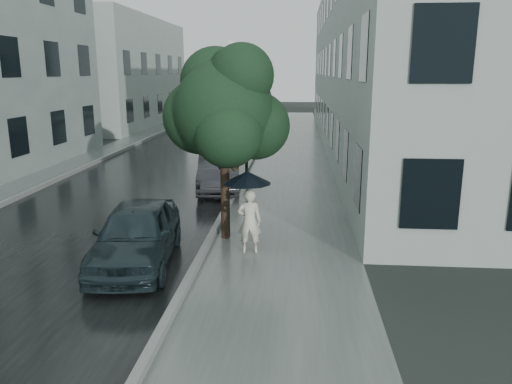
# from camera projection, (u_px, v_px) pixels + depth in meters

# --- Properties ---
(ground) EXTENTS (120.00, 120.00, 0.00)m
(ground) POSITION_uv_depth(u_px,v_px,m) (267.00, 290.00, 9.56)
(ground) COLOR black
(ground) RESTS_ON ground
(sidewalk) EXTENTS (3.50, 60.00, 0.01)m
(sidewalk) POSITION_uv_depth(u_px,v_px,m) (291.00, 170.00, 21.16)
(sidewalk) COLOR slate
(sidewalk) RESTS_ON ground
(kerb_near) EXTENTS (0.15, 60.00, 0.15)m
(kerb_near) POSITION_uv_depth(u_px,v_px,m) (248.00, 168.00, 21.29)
(kerb_near) COLOR slate
(kerb_near) RESTS_ON ground
(asphalt_road) EXTENTS (6.85, 60.00, 0.00)m
(asphalt_road) POSITION_uv_depth(u_px,v_px,m) (168.00, 168.00, 21.59)
(asphalt_road) COLOR black
(asphalt_road) RESTS_ON ground
(kerb_far) EXTENTS (0.15, 60.00, 0.15)m
(kerb_far) POSITION_uv_depth(u_px,v_px,m) (89.00, 165.00, 21.86)
(kerb_far) COLOR slate
(kerb_far) RESTS_ON ground
(sidewalk_far) EXTENTS (1.70, 60.00, 0.01)m
(sidewalk_far) POSITION_uv_depth(u_px,v_px,m) (69.00, 166.00, 21.95)
(sidewalk_far) COLOR #4C5451
(sidewalk_far) RESTS_ON ground
(building_near) EXTENTS (7.02, 36.00, 9.00)m
(building_near) POSITION_uv_depth(u_px,v_px,m) (391.00, 63.00, 26.93)
(building_near) COLOR #8E9B95
(building_near) RESTS_ON ground
(building_far_b) EXTENTS (7.02, 18.00, 8.00)m
(building_far_b) POSITION_uv_depth(u_px,v_px,m) (115.00, 72.00, 38.78)
(building_far_b) COLOR #8E9B95
(building_far_b) RESTS_ON ground
(pedestrian) EXTENTS (0.56, 0.38, 1.50)m
(pedestrian) POSITION_uv_depth(u_px,v_px,m) (249.00, 221.00, 11.36)
(pedestrian) COLOR beige
(pedestrian) RESTS_ON sidewalk
(umbrella) EXTENTS (1.14, 1.14, 1.04)m
(umbrella) POSITION_uv_depth(u_px,v_px,m) (247.00, 177.00, 11.10)
(umbrella) COLOR black
(umbrella) RESTS_ON ground
(street_tree) EXTENTS (3.13, 2.85, 4.73)m
(street_tree) POSITION_uv_depth(u_px,v_px,m) (224.00, 109.00, 11.90)
(street_tree) COLOR #332619
(street_tree) RESTS_ON ground
(lamp_post) EXTENTS (0.85, 0.34, 5.17)m
(lamp_post) POSITION_uv_depth(u_px,v_px,m) (242.00, 102.00, 18.94)
(lamp_post) COLOR black
(lamp_post) RESTS_ON ground
(car_near) EXTENTS (1.99, 4.07, 1.34)m
(car_near) POSITION_uv_depth(u_px,v_px,m) (137.00, 234.00, 10.74)
(car_near) COLOR #1A272C
(car_near) RESTS_ON ground
(car_far) EXTENTS (1.89, 4.13, 1.31)m
(car_far) POSITION_uv_depth(u_px,v_px,m) (219.00, 171.00, 17.49)
(car_far) COLOR #232528
(car_far) RESTS_ON ground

